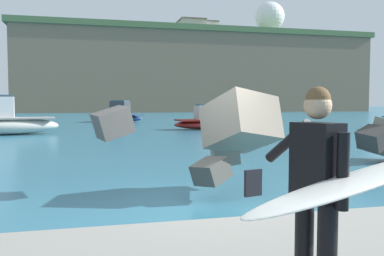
% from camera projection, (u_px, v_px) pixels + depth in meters
% --- Properties ---
extents(ground_plane, '(400.00, 400.00, 0.00)m').
position_uv_depth(ground_plane, '(212.00, 203.00, 7.79)').
color(ground_plane, '#2D6B84').
extents(breakwater_jetty, '(25.35, 6.56, 2.21)m').
position_uv_depth(breakwater_jetty, '(196.00, 146.00, 8.63)').
color(breakwater_jetty, gray).
rests_on(breakwater_jetty, ground).
extents(surfer_with_board, '(2.11, 1.37, 1.78)m').
position_uv_depth(surfer_with_board, '(330.00, 185.00, 3.09)').
color(surfer_with_board, black).
rests_on(surfer_with_board, walkway_path).
extents(boat_near_left, '(6.11, 2.53, 2.39)m').
position_uv_depth(boat_near_left, '(5.00, 122.00, 24.57)').
color(boat_near_left, beige).
rests_on(boat_near_left, ground).
extents(boat_near_right, '(6.27, 2.54, 1.84)m').
position_uv_depth(boat_near_right, '(213.00, 121.00, 30.05)').
color(boat_near_right, maroon).
rests_on(boat_near_right, ground).
extents(boat_mid_centre, '(5.71, 5.23, 2.18)m').
position_uv_depth(boat_mid_centre, '(117.00, 116.00, 41.24)').
color(boat_mid_centre, navy).
rests_on(boat_mid_centre, ground).
extents(headland_bluff, '(79.81, 40.77, 18.30)m').
position_uv_depth(headland_bluff, '(187.00, 75.00, 105.91)').
color(headland_bluff, '#756651').
rests_on(headland_bluff, ground).
extents(radar_dome, '(7.66, 7.66, 10.21)m').
position_uv_depth(radar_dome, '(270.00, 19.00, 108.49)').
color(radar_dome, silver).
rests_on(radar_dome, headland_bluff).
extents(station_building_west, '(6.73, 7.36, 5.69)m').
position_uv_depth(station_building_west, '(191.00, 31.00, 109.61)').
color(station_building_west, '#B2ADA3').
rests_on(station_building_west, headland_bluff).
extents(station_building_central, '(5.67, 6.14, 5.60)m').
position_uv_depth(station_building_central, '(206.00, 33.00, 112.02)').
color(station_building_central, silver).
rests_on(station_building_central, headland_bluff).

